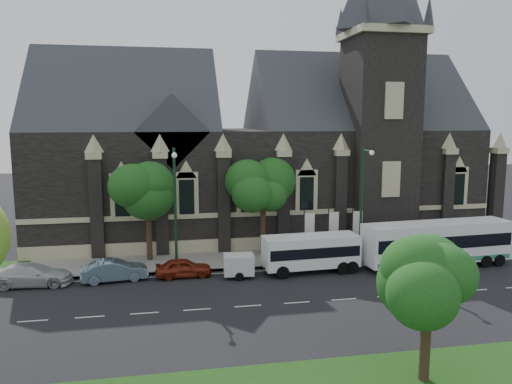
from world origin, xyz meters
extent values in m
plane|color=black|center=(0.00, 0.00, 0.00)|extent=(160.00, 160.00, 0.00)
cube|color=gray|center=(0.00, 9.50, 0.07)|extent=(80.00, 5.00, 0.15)
cube|color=black|center=(4.00, 19.50, 5.00)|extent=(40.00, 15.00, 10.00)
cube|color=#303238|center=(-8.00, 19.50, 10.00)|extent=(16.00, 15.00, 15.00)
cube|color=#303238|center=(14.00, 19.50, 10.00)|extent=(20.00, 15.00, 15.00)
cube|color=#303238|center=(-4.00, 15.00, 10.00)|extent=(6.00, 6.00, 6.00)
cube|color=black|center=(14.00, 13.50, 9.00)|extent=(5.50, 5.50, 18.00)
cube|color=tan|center=(14.00, 13.50, 18.20)|extent=(6.20, 6.20, 0.60)
cube|color=tan|center=(4.00, 11.96, 3.20)|extent=(40.00, 0.22, 0.40)
cube|color=tan|center=(4.00, 11.96, 0.60)|extent=(40.00, 0.25, 1.20)
cube|color=black|center=(2.00, 11.82, 4.80)|extent=(1.20, 0.12, 2.80)
cylinder|color=black|center=(6.00, -9.50, 1.54)|extent=(0.44, 0.44, 3.08)
sphere|color=#184916|center=(6.00, -9.50, 4.48)|extent=(3.20, 3.20, 3.20)
sphere|color=#184916|center=(6.60, -8.90, 5.08)|extent=(2.40, 2.40, 2.40)
cylinder|color=black|center=(3.00, 10.50, 1.98)|extent=(0.44, 0.44, 3.96)
sphere|color=#184916|center=(3.00, 10.50, 5.64)|extent=(3.84, 3.84, 3.84)
sphere|color=#184916|center=(3.72, 11.22, 6.36)|extent=(2.88, 2.88, 2.88)
cylinder|color=black|center=(-6.00, 10.50, 1.98)|extent=(0.44, 0.44, 3.96)
sphere|color=#184916|center=(-6.00, 10.50, 5.57)|extent=(3.68, 3.68, 3.68)
sphere|color=#184916|center=(-5.31, 11.19, 6.26)|extent=(2.76, 2.76, 2.76)
cylinder|color=black|center=(10.00, 7.30, 4.50)|extent=(0.20, 0.20, 9.00)
cylinder|color=black|center=(10.00, 6.50, 8.70)|extent=(0.10, 1.60, 0.10)
sphere|color=silver|center=(10.00, 5.70, 8.60)|extent=(0.36, 0.36, 0.36)
cylinder|color=black|center=(-4.00, 7.30, 4.50)|extent=(0.20, 0.20, 9.00)
cylinder|color=black|center=(-4.00, 6.50, 8.70)|extent=(0.10, 1.60, 0.10)
sphere|color=silver|center=(-4.00, 5.70, 8.60)|extent=(0.36, 0.36, 0.36)
cylinder|color=black|center=(6.00, 9.00, 2.00)|extent=(0.10, 0.10, 4.00)
cube|color=white|center=(6.45, 9.00, 2.60)|extent=(0.80, 0.04, 2.20)
cylinder|color=black|center=(8.00, 9.00, 2.00)|extent=(0.10, 0.10, 4.00)
cube|color=white|center=(8.45, 9.00, 2.60)|extent=(0.80, 0.04, 2.20)
cylinder|color=black|center=(10.00, 9.00, 2.00)|extent=(0.10, 0.10, 4.00)
cube|color=white|center=(10.45, 9.00, 2.60)|extent=(0.80, 0.04, 2.20)
cube|color=white|center=(15.29, 5.31, 1.90)|extent=(11.65, 3.20, 2.91)
cube|color=black|center=(15.29, 5.31, 2.08)|extent=(11.19, 3.21, 0.94)
cube|color=#2F835E|center=(15.29, 5.31, 0.75)|extent=(11.19, 3.20, 0.35)
cylinder|color=black|center=(11.36, 3.83, 0.45)|extent=(0.92, 0.34, 0.90)
cylinder|color=black|center=(11.19, 6.22, 0.45)|extent=(0.92, 0.34, 0.90)
cylinder|color=black|center=(18.82, 4.36, 0.45)|extent=(0.92, 0.34, 0.90)
cylinder|color=black|center=(18.65, 6.75, 0.45)|extent=(0.92, 0.34, 0.90)
cylinder|color=black|center=(19.97, 4.44, 0.45)|extent=(0.92, 0.34, 0.90)
cylinder|color=black|center=(19.80, 6.83, 0.45)|extent=(0.92, 0.34, 0.90)
cube|color=white|center=(5.57, 5.70, 1.56)|extent=(7.04, 2.54, 2.22)
cube|color=black|center=(5.57, 5.70, 1.66)|extent=(6.76, 2.57, 0.75)
cylinder|color=black|center=(3.21, 4.49, 0.45)|extent=(0.91, 0.33, 0.90)
cylinder|color=black|center=(3.09, 6.67, 0.45)|extent=(0.91, 0.33, 0.90)
cylinder|color=black|center=(7.71, 4.73, 0.45)|extent=(0.91, 0.33, 0.90)
cylinder|color=black|center=(7.59, 6.90, 0.45)|extent=(0.91, 0.33, 0.90)
cylinder|color=black|center=(8.40, 4.76, 0.45)|extent=(0.91, 0.33, 0.90)
cylinder|color=black|center=(8.29, 6.94, 0.45)|extent=(0.91, 0.33, 0.90)
cube|color=silver|center=(0.25, 5.41, 0.94)|extent=(2.21, 1.73, 1.36)
cylinder|color=black|center=(0.19, 4.63, 0.29)|extent=(0.60, 0.25, 0.58)
cylinder|color=black|center=(0.31, 6.19, 0.29)|extent=(0.60, 0.25, 0.58)
cylinder|color=black|center=(1.60, 5.30, 0.57)|extent=(1.25, 0.18, 0.08)
imported|color=slate|center=(-8.23, 6.20, 0.73)|extent=(4.61, 2.12, 1.47)
imported|color=maroon|center=(-3.55, 6.20, 0.66)|extent=(3.95, 1.69, 1.33)
imported|color=silver|center=(-13.53, 6.20, 0.75)|extent=(5.25, 2.34, 1.49)
camera|label=1|loc=(-4.54, -27.29, 10.97)|focal=34.28mm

